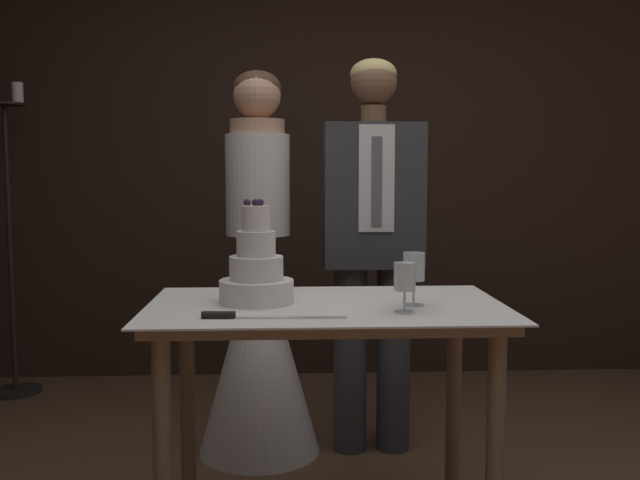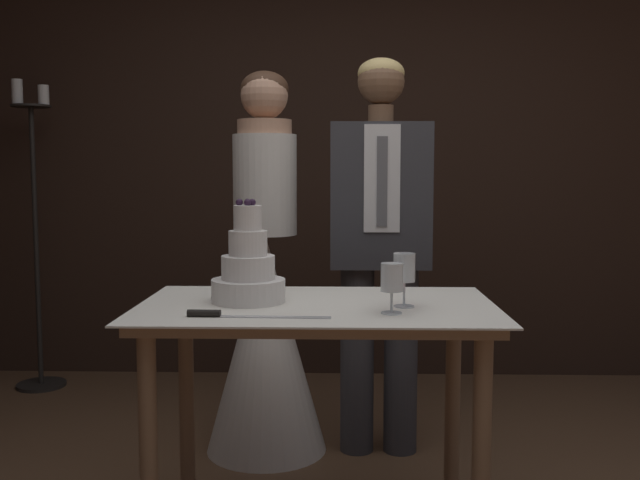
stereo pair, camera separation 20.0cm
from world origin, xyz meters
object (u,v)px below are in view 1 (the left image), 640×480
at_px(cake_table, 326,340).
at_px(wine_glass_near, 414,270).
at_px(wine_glass_middle, 405,279).
at_px(bride, 259,315).
at_px(tiered_cake, 256,272).
at_px(candle_stand, 10,250).
at_px(groom, 373,234).
at_px(cake_knife, 246,316).

distance_m(cake_table, wine_glass_near, 0.37).
bearing_deg(wine_glass_middle, cake_table, 146.47).
bearing_deg(wine_glass_near, bride, 121.54).
bearing_deg(tiered_cake, cake_table, -8.07).
bearing_deg(tiered_cake, candle_stand, 130.31).
height_order(wine_glass_middle, bride, bride).
bearing_deg(groom, tiered_cake, -121.28).
xyz_separation_m(cake_knife, bride, (-0.00, 1.05, -0.21)).
xyz_separation_m(wine_glass_near, groom, (-0.03, 0.87, 0.04)).
height_order(wine_glass_near, candle_stand, candle_stand).
bearing_deg(groom, bride, 179.94).
bearing_deg(cake_knife, wine_glass_middle, 9.82).
relative_size(wine_glass_near, bride, 0.10).
xyz_separation_m(wine_glass_near, bride, (-0.53, 0.87, -0.32)).
relative_size(cake_table, bride, 0.69).
height_order(groom, candle_stand, candle_stand).
bearing_deg(cake_knife, bride, 92.18).
bearing_deg(candle_stand, groom, -25.39).
bearing_deg(cake_knife, tiered_cake, 87.23).
bearing_deg(tiered_cake, bride, 91.77).
xyz_separation_m(tiered_cake, candle_stand, (-1.45, 1.71, -0.11)).
distance_m(cake_knife, groom, 1.17).
distance_m(cake_table, bride, 0.87).
xyz_separation_m(wine_glass_near, candle_stand, (-1.96, 1.79, -0.12)).
bearing_deg(cake_knife, groom, 66.32).
height_order(wine_glass_middle, candle_stand, candle_stand).
height_order(cake_table, candle_stand, candle_stand).
xyz_separation_m(tiered_cake, bride, (-0.02, 0.79, -0.30)).
bearing_deg(groom, cake_knife, -115.66).
bearing_deg(candle_stand, wine_glass_middle, -44.76).
distance_m(cake_knife, bride, 1.07).
xyz_separation_m(groom, candle_stand, (-1.93, 0.92, -0.16)).
height_order(bride, candle_stand, candle_stand).
distance_m(tiered_cake, groom, 0.93).
relative_size(wine_glass_near, groom, 0.10).
height_order(cake_table, groom, groom).
bearing_deg(cake_knife, wine_glass_near, 20.34).
distance_m(bride, candle_stand, 1.71).
bearing_deg(tiered_cake, groom, 58.72).
bearing_deg(cake_table, groom, 72.95).
relative_size(wine_glass_middle, bride, 0.09).
xyz_separation_m(cake_table, wine_glass_near, (0.28, -0.05, 0.24)).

